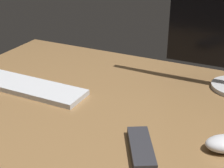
# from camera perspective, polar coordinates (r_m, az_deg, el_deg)

# --- Properties ---
(desk) EXTENTS (1.40, 0.84, 0.02)m
(desk) POSITION_cam_1_polar(r_m,az_deg,el_deg) (1.10, 2.99, -4.00)
(desk) COLOR olive
(desk) RESTS_ON ground
(keyboard) EXTENTS (0.45, 0.12, 0.02)m
(keyboard) POSITION_cam_1_polar(r_m,az_deg,el_deg) (1.23, -14.21, -0.37)
(keyboard) COLOR silver
(keyboard) RESTS_ON desk
(tv_remote) EXTENTS (0.13, 0.17, 0.02)m
(tv_remote) POSITION_cam_1_polar(r_m,az_deg,el_deg) (0.88, 4.90, -10.66)
(tv_remote) COLOR #2D2D33
(tv_remote) RESTS_ON desk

